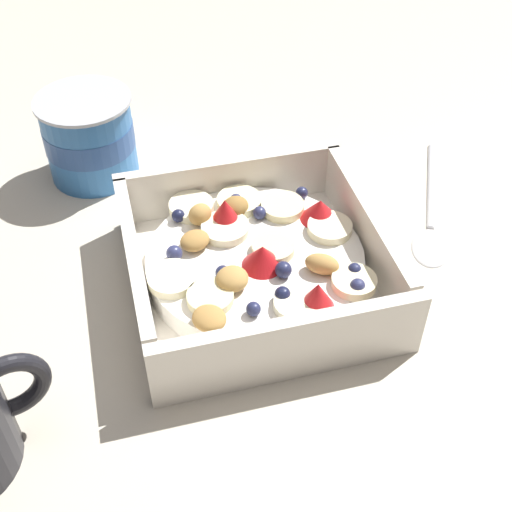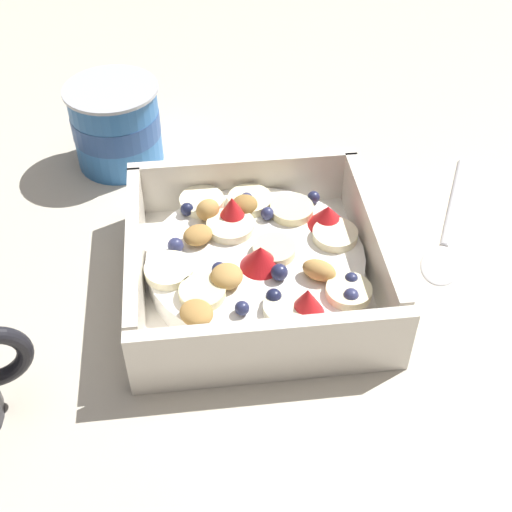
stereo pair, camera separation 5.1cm
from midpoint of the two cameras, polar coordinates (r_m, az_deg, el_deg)
The scene contains 4 objects.
ground_plane at distance 0.54m, azimuth 4.21°, elevation -2.13°, with size 2.40×2.40×0.00m, color beige.
fruit_bowl at distance 0.52m, azimuth 2.86°, elevation -0.81°, with size 0.19×0.19×0.06m.
spoon at distance 0.59m, azimuth 18.04°, elevation 1.17°, with size 0.09×0.16×0.01m.
yogurt_cup at distance 0.65m, azimuth -9.42°, elevation 10.74°, with size 0.09×0.09×0.08m.
Camera 2 is at (-0.06, -0.37, 0.39)m, focal length 47.60 mm.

